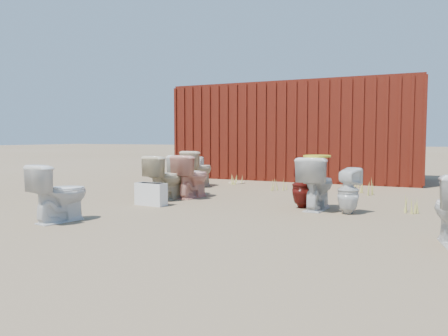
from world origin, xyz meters
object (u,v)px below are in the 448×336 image
at_px(toilet_front_pink, 192,176).
at_px(toilet_back_e, 348,191).
at_px(toilet_back_yellowlid, 317,183).
at_px(toilet_back_beige_right, 198,169).
at_px(toilet_front_c, 60,193).
at_px(toilet_back_beige_left, 166,178).
at_px(toilet_front_a, 187,175).
at_px(loose_tank, 151,194).
at_px(toilet_front_maroon, 302,186).
at_px(toilet_back_a, 197,171).
at_px(shipping_container, 299,132).

relative_size(toilet_front_pink, toilet_back_e, 1.17).
bearing_deg(toilet_back_yellowlid, toilet_back_beige_right, -29.37).
bearing_deg(toilet_front_c, toilet_back_beige_left, -82.68).
xyz_separation_m(toilet_front_a, toilet_back_e, (2.98, -0.74, -0.05)).
relative_size(toilet_front_a, loose_tank, 1.49).
bearing_deg(toilet_back_beige_left, toilet_front_maroon, -164.61).
bearing_deg(loose_tank, toilet_back_a, 108.50).
xyz_separation_m(toilet_front_a, toilet_back_beige_left, (-0.06, -0.62, 0.00)).
bearing_deg(toilet_front_c, toilet_front_a, -83.06).
bearing_deg(toilet_front_a, toilet_back_beige_left, 87.60).
xyz_separation_m(toilet_front_pink, toilet_back_yellowlid, (2.28, -0.35, 0.01)).
bearing_deg(toilet_back_beige_right, toilet_front_a, 118.34).
xyz_separation_m(toilet_back_beige_left, toilet_back_beige_right, (-0.45, 1.98, 0.01)).
height_order(toilet_front_c, toilet_back_beige_right, toilet_back_beige_right).
xyz_separation_m(toilet_front_pink, toilet_front_c, (-0.43, -2.63, -0.01)).
xyz_separation_m(shipping_container, toilet_back_a, (-1.52, -2.75, -0.88)).
bearing_deg(toilet_back_yellowlid, toilet_back_e, 163.44).
height_order(toilet_back_e, loose_tank, toilet_back_e).
distance_m(toilet_back_a, loose_tank, 2.85).
bearing_deg(toilet_back_beige_right, shipping_container, -107.83).
relative_size(toilet_back_a, toilet_back_beige_left, 0.85).
bearing_deg(shipping_container, toilet_back_e, -67.40).
relative_size(toilet_front_a, toilet_back_beige_right, 0.96).
relative_size(toilet_front_pink, toilet_back_yellowlid, 0.97).
relative_size(toilet_front_pink, toilet_front_maroon, 1.13).
bearing_deg(shipping_container, toilet_back_yellowlid, -71.63).
relative_size(toilet_back_a, loose_tank, 1.27).
bearing_deg(toilet_front_c, toilet_back_yellowlid, -128.90).
distance_m(toilet_front_maroon, toilet_back_e, 0.75).
distance_m(toilet_front_pink, toilet_back_beige_right, 1.73).
distance_m(toilet_back_beige_right, toilet_back_e, 4.07).
relative_size(toilet_front_c, toilet_back_e, 1.13).
height_order(shipping_container, toilet_front_maroon, shipping_container).
distance_m(shipping_container, toilet_back_beige_left, 5.05).
bearing_deg(toilet_back_a, toilet_back_beige_right, 107.22).
distance_m(toilet_front_a, toilet_back_yellowlid, 2.56).
height_order(toilet_back_a, toilet_back_beige_left, toilet_back_beige_left).
bearing_deg(toilet_back_a, toilet_front_pink, 97.15).
xyz_separation_m(toilet_front_a, toilet_front_maroon, (2.27, -0.50, -0.04)).
xyz_separation_m(shipping_container, toilet_front_a, (-0.89, -4.27, -0.83)).
distance_m(toilet_front_pink, toilet_front_maroon, 2.07).
relative_size(toilet_front_maroon, toilet_back_e, 1.04).
bearing_deg(shipping_container, toilet_back_beige_right, -115.69).
height_order(shipping_container, toilet_back_beige_left, shipping_container).
bearing_deg(toilet_front_maroon, toilet_back_beige_right, -34.65).
height_order(shipping_container, toilet_back_yellowlid, shipping_container).
height_order(shipping_container, toilet_front_c, shipping_container).
distance_m(shipping_container, toilet_front_a, 4.44).
distance_m(shipping_container, toilet_back_a, 3.27).
height_order(toilet_front_a, toilet_back_a, toilet_front_a).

